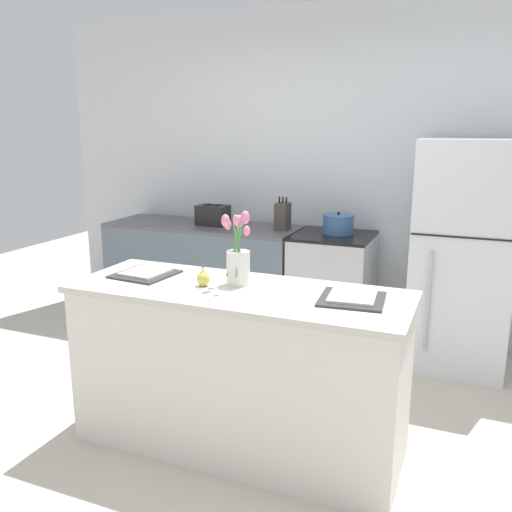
% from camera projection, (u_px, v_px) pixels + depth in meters
% --- Properties ---
extents(ground_plane, '(10.00, 10.00, 0.00)m').
position_uv_depth(ground_plane, '(239.00, 444.00, 3.04)').
color(ground_plane, beige).
extents(back_wall, '(5.20, 0.08, 2.70)m').
position_uv_depth(back_wall, '(336.00, 174.00, 4.52)').
color(back_wall, silver).
rests_on(back_wall, ground_plane).
extents(kitchen_island, '(1.80, 0.66, 0.91)m').
position_uv_depth(kitchen_island, '(238.00, 369.00, 2.94)').
color(kitchen_island, silver).
rests_on(kitchen_island, ground_plane).
extents(back_counter, '(1.68, 0.60, 0.92)m').
position_uv_depth(back_counter, '(204.00, 276.00, 4.77)').
color(back_counter, slate).
rests_on(back_counter, ground_plane).
extents(stove_range, '(0.60, 0.61, 0.92)m').
position_uv_depth(stove_range, '(332.00, 291.00, 4.33)').
color(stove_range, '#B2B5B7').
rests_on(stove_range, ground_plane).
extents(refrigerator, '(0.68, 0.67, 1.66)m').
position_uv_depth(refrigerator, '(462.00, 256.00, 3.89)').
color(refrigerator, silver).
rests_on(refrigerator, ground_plane).
extents(flower_vase, '(0.14, 0.18, 0.39)m').
position_uv_depth(flower_vase, '(238.00, 259.00, 2.88)').
color(flower_vase, silver).
rests_on(flower_vase, kitchen_island).
extents(pear_figurine, '(0.07, 0.07, 0.11)m').
position_uv_depth(pear_figurine, '(203.00, 278.00, 2.87)').
color(pear_figurine, '#E5CC4C').
rests_on(pear_figurine, kitchen_island).
extents(plate_setting_left, '(0.34, 0.34, 0.02)m').
position_uv_depth(plate_setting_left, '(145.00, 273.00, 3.08)').
color(plate_setting_left, '#333338').
rests_on(plate_setting_left, kitchen_island).
extents(plate_setting_right, '(0.34, 0.34, 0.02)m').
position_uv_depth(plate_setting_right, '(352.00, 298.00, 2.64)').
color(plate_setting_right, '#333338').
rests_on(plate_setting_right, kitchen_island).
extents(toaster, '(0.28, 0.18, 0.17)m').
position_uv_depth(toaster, '(213.00, 215.00, 4.61)').
color(toaster, black).
rests_on(toaster, back_counter).
extents(cooking_pot, '(0.25, 0.25, 0.17)m').
position_uv_depth(cooking_pot, '(338.00, 224.00, 4.25)').
color(cooking_pot, '#386093').
rests_on(cooking_pot, stove_range).
extents(knife_block, '(0.10, 0.14, 0.27)m').
position_uv_depth(knife_block, '(283.00, 216.00, 4.39)').
color(knife_block, '#3D3833').
rests_on(knife_block, back_counter).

